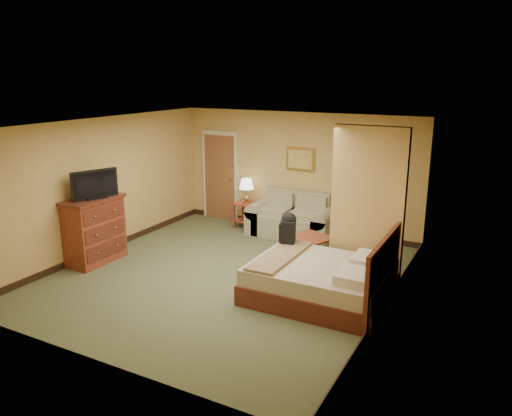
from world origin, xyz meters
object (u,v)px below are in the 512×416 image
Objects in this scene: loveseat at (292,222)px; bed at (324,281)px; dresser at (95,230)px; coffee_table at (310,243)px.

loveseat is 3.19m from bed.
dresser is at bearing -174.00° from bed.
loveseat is at bearing 122.88° from bed.
loveseat is 1.50m from coffee_table.
bed is (0.83, -1.48, -0.01)m from coffee_table.
dresser reaches higher than loveseat.
bed is at bearing -57.12° from loveseat.
dresser is 0.58× the size of bed.
bed is at bearing -60.79° from coffee_table.
loveseat is at bearing 127.05° from coffee_table.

